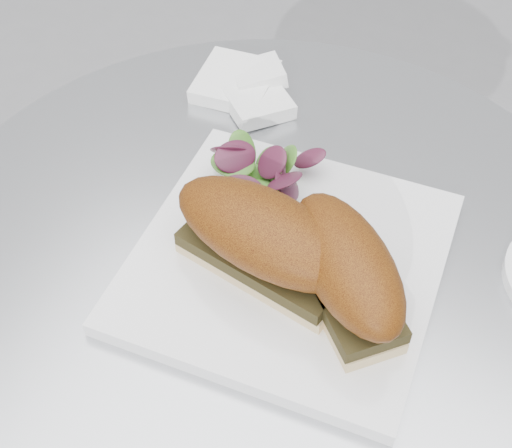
# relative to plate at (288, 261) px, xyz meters

# --- Properties ---
(table) EXTENTS (0.70, 0.70, 0.73)m
(table) POSITION_rel_plate_xyz_m (-0.03, 0.01, -0.25)
(table) COLOR #ABADB2
(table) RESTS_ON ground
(plate) EXTENTS (0.30, 0.30, 0.02)m
(plate) POSITION_rel_plate_xyz_m (0.00, 0.00, 0.00)
(plate) COLOR white
(plate) RESTS_ON table
(sandwich_left) EXTENTS (0.19, 0.11, 0.08)m
(sandwich_left) POSITION_rel_plate_xyz_m (-0.01, -0.02, 0.05)
(sandwich_left) COLOR beige
(sandwich_left) RESTS_ON plate
(sandwich_right) EXTENTS (0.17, 0.16, 0.08)m
(sandwich_right) POSITION_rel_plate_xyz_m (0.06, -0.02, 0.05)
(sandwich_right) COLOR beige
(sandwich_right) RESTS_ON plate
(salad) EXTENTS (0.10, 0.10, 0.05)m
(salad) POSITION_rel_plate_xyz_m (-0.05, 0.07, 0.03)
(salad) COLOR #4F8D2E
(salad) RESTS_ON plate
(napkin) EXTENTS (0.14, 0.14, 0.02)m
(napkin) POSITION_rel_plate_xyz_m (-0.15, 0.20, 0.00)
(napkin) COLOR white
(napkin) RESTS_ON table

